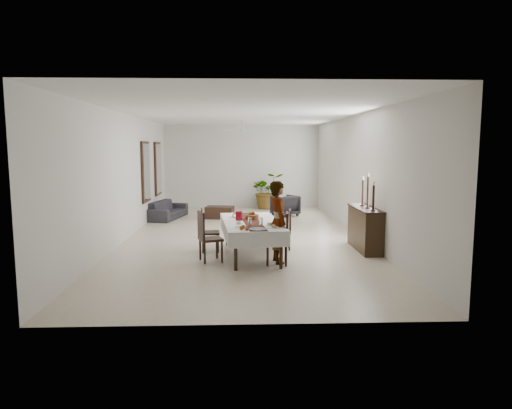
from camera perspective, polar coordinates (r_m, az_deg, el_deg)
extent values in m
cube|color=beige|center=(12.07, -1.57, -4.05)|extent=(6.00, 12.00, 0.00)
cube|color=white|center=(11.87, -1.62, 11.29)|extent=(6.00, 12.00, 0.02)
cube|color=silver|center=(17.85, -1.79, 4.78)|extent=(6.00, 0.02, 3.20)
cube|color=silver|center=(5.89, -1.01, -0.15)|extent=(6.00, 0.02, 3.20)
cube|color=silver|center=(12.21, -15.85, 3.39)|extent=(0.02, 12.00, 3.20)
cube|color=silver|center=(12.26, 12.59, 3.50)|extent=(0.02, 12.00, 3.20)
cube|color=black|center=(9.86, -0.60, -2.29)|extent=(1.23, 2.50, 0.05)
cylinder|color=black|center=(8.77, -2.55, -6.01)|extent=(0.08, 0.08, 0.70)
cylinder|color=black|center=(8.89, 3.16, -5.83)|extent=(0.08, 0.08, 0.70)
cylinder|color=black|center=(11.00, -3.63, -3.30)|extent=(0.08, 0.08, 0.70)
cylinder|color=black|center=(11.10, 0.94, -3.19)|extent=(0.08, 0.08, 0.70)
cube|color=white|center=(9.85, -0.60, -2.12)|extent=(1.43, 2.69, 0.01)
cube|color=white|center=(9.82, -4.01, -3.03)|extent=(0.26, 2.58, 0.30)
cube|color=white|center=(9.96, 2.76, -2.87)|extent=(0.26, 2.58, 0.30)
cube|color=silver|center=(8.62, 0.46, -4.45)|extent=(1.18, 0.12, 0.30)
cube|color=white|center=(11.14, -1.42, -1.79)|extent=(1.18, 0.12, 0.30)
cube|color=#582519|center=(9.85, -0.60, -2.07)|extent=(0.59, 2.53, 0.00)
cylinder|color=maroon|center=(9.95, -2.15, -1.40)|extent=(0.16, 0.16, 0.20)
torus|color=#990B0F|center=(9.95, -2.64, -1.41)|extent=(0.12, 0.03, 0.12)
cylinder|color=white|center=(9.21, 0.64, -2.19)|extent=(0.07, 0.07, 0.17)
cylinder|color=silver|center=(9.28, -0.80, -2.12)|extent=(0.07, 0.07, 0.17)
cylinder|color=white|center=(9.30, 1.70, -2.45)|extent=(0.09, 0.09, 0.06)
cylinder|color=silver|center=(9.30, 1.70, -2.60)|extent=(0.15, 0.15, 0.01)
cylinder|color=silver|center=(9.47, -2.15, -2.28)|extent=(0.09, 0.09, 0.06)
cylinder|color=silver|center=(9.47, -2.15, -2.43)|extent=(0.15, 0.15, 0.01)
cylinder|color=white|center=(9.01, 2.20, -2.91)|extent=(0.24, 0.24, 0.02)
sphere|color=tan|center=(9.01, 2.20, -2.74)|extent=(0.09, 0.09, 0.09)
cylinder|color=white|center=(9.08, -1.91, -2.84)|extent=(0.24, 0.24, 0.02)
cylinder|color=white|center=(10.36, -2.75, -1.59)|extent=(0.24, 0.24, 0.02)
cylinder|color=#38393D|center=(8.82, 0.25, -3.12)|extent=(0.36, 0.36, 0.02)
cylinder|color=maroon|center=(8.76, -1.16, -3.01)|extent=(0.06, 0.06, 0.08)
cylinder|color=#984816|center=(8.80, -1.86, -2.95)|extent=(0.06, 0.06, 0.08)
cylinder|color=brown|center=(8.91, -1.60, -2.83)|extent=(0.06, 0.06, 0.08)
cylinder|color=brown|center=(10.09, -0.50, -1.57)|extent=(0.30, 0.30, 0.10)
sphere|color=maroon|center=(10.11, -0.34, -1.13)|extent=(0.09, 0.09, 0.09)
sphere|color=olive|center=(10.11, -0.74, -1.13)|extent=(0.08, 0.08, 0.08)
cube|color=black|center=(9.21, 2.62, -4.61)|extent=(0.48, 0.48, 0.05)
cylinder|color=black|center=(9.09, 3.78, -6.38)|extent=(0.05, 0.05, 0.44)
cylinder|color=black|center=(9.45, 3.72, -5.86)|extent=(0.05, 0.05, 0.44)
cylinder|color=black|center=(9.09, 1.45, -6.37)|extent=(0.05, 0.05, 0.44)
cylinder|color=black|center=(9.45, 1.48, -5.85)|extent=(0.05, 0.05, 0.44)
cube|color=black|center=(9.16, 3.90, -2.75)|extent=(0.08, 0.45, 0.57)
cube|color=black|center=(10.58, 3.29, -3.40)|extent=(0.41, 0.41, 0.04)
cylinder|color=black|center=(10.48, 4.19, -4.72)|extent=(0.04, 0.04, 0.39)
cylinder|color=black|center=(10.79, 4.10, -4.37)|extent=(0.04, 0.04, 0.39)
cylinder|color=black|center=(10.46, 2.44, -4.72)|extent=(0.04, 0.04, 0.39)
cylinder|color=black|center=(10.78, 2.40, -4.37)|extent=(0.04, 0.04, 0.39)
cube|color=black|center=(10.55, 4.27, -1.98)|extent=(0.06, 0.39, 0.50)
cube|color=black|center=(9.48, -5.67, -4.34)|extent=(0.57, 0.57, 0.05)
cylinder|color=black|center=(9.66, -6.99, -5.63)|extent=(0.06, 0.06, 0.44)
cylinder|color=black|center=(9.32, -6.42, -6.10)|extent=(0.06, 0.06, 0.44)
cylinder|color=black|center=(9.75, -4.93, -5.48)|extent=(0.06, 0.06, 0.44)
cylinder|color=black|center=(9.41, -4.28, -5.93)|extent=(0.06, 0.06, 0.44)
cube|color=black|center=(9.37, -6.88, -2.61)|extent=(0.19, 0.43, 0.56)
cube|color=black|center=(10.37, -5.73, -3.52)|extent=(0.44, 0.44, 0.05)
cylinder|color=black|center=(10.58, -6.65, -4.58)|extent=(0.04, 0.04, 0.41)
cylinder|color=black|center=(10.25, -6.65, -4.96)|extent=(0.04, 0.04, 0.41)
cylinder|color=black|center=(10.58, -4.82, -4.55)|extent=(0.04, 0.04, 0.41)
cylinder|color=black|center=(10.25, -4.76, -4.93)|extent=(0.04, 0.04, 0.41)
cube|color=black|center=(10.32, -6.79, -2.01)|extent=(0.07, 0.41, 0.52)
imported|color=gray|center=(9.29, 2.78, -2.20)|extent=(0.50, 0.67, 1.67)
cube|color=black|center=(10.80, 13.46, -3.03)|extent=(0.42, 1.58, 0.95)
cube|color=black|center=(10.72, 13.54, -0.46)|extent=(0.46, 1.64, 0.03)
cylinder|color=black|center=(10.17, 14.42, -0.71)|extent=(0.11, 0.11, 0.03)
cylinder|color=black|center=(10.13, 14.47, 0.85)|extent=(0.05, 0.05, 0.53)
cylinder|color=white|center=(10.10, 14.52, 2.57)|extent=(0.04, 0.04, 0.08)
cylinder|color=black|center=(10.57, 13.77, -0.40)|extent=(0.11, 0.11, 0.03)
cylinder|color=black|center=(10.53, 13.83, 1.53)|extent=(0.05, 0.05, 0.68)
cylinder|color=beige|center=(10.50, 13.89, 3.62)|extent=(0.04, 0.04, 0.08)
cylinder|color=black|center=(10.97, 13.17, -0.11)|extent=(0.11, 0.11, 0.03)
cylinder|color=black|center=(10.93, 13.22, 1.48)|extent=(0.05, 0.05, 0.58)
cylinder|color=white|center=(10.91, 13.27, 3.21)|extent=(0.04, 0.04, 0.08)
imported|color=#2D2A30|center=(15.40, -11.02, -0.64)|extent=(1.19, 2.11, 0.58)
imported|color=#262429|center=(15.69, 3.65, -0.12)|extent=(1.06, 1.07, 0.72)
cube|color=black|center=(15.19, -4.56, -0.98)|extent=(0.98, 0.74, 0.40)
imported|color=#365E25|center=(17.49, 1.37, 1.72)|extent=(1.48, 1.37, 1.37)
cube|color=black|center=(14.34, -13.62, 3.98)|extent=(0.06, 1.05, 1.85)
cube|color=silver|center=(14.34, -13.49, 3.99)|extent=(0.01, 0.90, 1.70)
cube|color=black|center=(16.40, -12.17, 4.40)|extent=(0.06, 1.05, 1.85)
cube|color=white|center=(16.40, -12.05, 4.41)|extent=(0.01, 0.90, 1.70)
cylinder|color=silver|center=(14.86, -1.73, 10.07)|extent=(0.04, 0.04, 0.20)
cylinder|color=beige|center=(14.85, -1.73, 9.30)|extent=(0.16, 0.16, 0.08)
cube|color=silver|center=(15.20, -1.74, 9.26)|extent=(0.10, 0.55, 0.01)
cube|color=silver|center=(14.50, -1.72, 9.35)|extent=(0.10, 0.55, 0.01)
cube|color=white|center=(14.85, -0.36, 9.31)|extent=(0.55, 0.10, 0.01)
cube|color=white|center=(14.85, -3.10, 9.30)|extent=(0.55, 0.10, 0.01)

